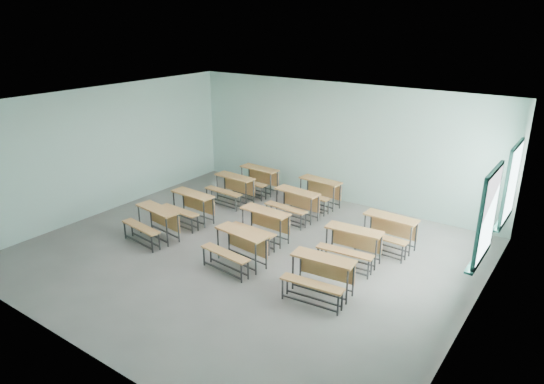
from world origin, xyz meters
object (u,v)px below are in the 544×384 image
(desk_unit_r0c0, at_px, (154,219))
(desk_unit_r2c2, at_px, (388,228))
(desk_unit_r3c0, at_px, (257,177))
(desk_unit_r2c0, at_px, (232,185))
(desk_unit_r2c1, at_px, (295,201))
(desk_unit_r0c1, at_px, (238,244))
(desk_unit_r3c1, at_px, (318,189))
(desk_unit_r1c1, at_px, (262,222))
(desk_unit_r1c2, at_px, (352,241))
(desk_unit_r0c2, at_px, (321,271))
(desk_unit_r1c0, at_px, (190,203))

(desk_unit_r0c0, height_order, desk_unit_r2c2, same)
(desk_unit_r0c0, height_order, desk_unit_r3c0, same)
(desk_unit_r2c0, height_order, desk_unit_r2c1, same)
(desk_unit_r0c0, relative_size, desk_unit_r0c1, 1.01)
(desk_unit_r3c1, bearing_deg, desk_unit_r2c2, -21.60)
(desk_unit_r1c1, xyz_separation_m, desk_unit_r1c2, (2.08, 0.23, 0.00))
(desk_unit_r1c2, height_order, desk_unit_r3c0, same)
(desk_unit_r2c0, bearing_deg, desk_unit_r0c0, -86.08)
(desk_unit_r0c1, xyz_separation_m, desk_unit_r0c2, (1.92, -0.01, 0.00))
(desk_unit_r2c0, xyz_separation_m, desk_unit_r2c2, (4.55, -0.23, 0.00))
(desk_unit_r1c1, height_order, desk_unit_r1c2, same)
(desk_unit_r1c2, distance_m, desk_unit_r2c1, 2.52)
(desk_unit_r1c1, bearing_deg, desk_unit_r2c2, 29.97)
(desk_unit_r0c0, height_order, desk_unit_r2c1, same)
(desk_unit_r1c2, relative_size, desk_unit_r2c2, 1.03)
(desk_unit_r1c1, bearing_deg, desk_unit_r2c1, 96.13)
(desk_unit_r2c0, relative_size, desk_unit_r2c2, 1.01)
(desk_unit_r0c1, distance_m, desk_unit_r1c2, 2.31)
(desk_unit_r3c1, bearing_deg, desk_unit_r1c0, -121.35)
(desk_unit_r0c1, relative_size, desk_unit_r2c0, 1.03)
(desk_unit_r1c1, distance_m, desk_unit_r3c0, 3.21)
(desk_unit_r0c0, relative_size, desk_unit_r3c1, 1.01)
(desk_unit_r0c2, height_order, desk_unit_r2c1, same)
(desk_unit_r1c0, xyz_separation_m, desk_unit_r3c1, (2.04, 2.70, 0.00))
(desk_unit_r0c2, relative_size, desk_unit_r2c1, 1.01)
(desk_unit_r1c2, relative_size, desk_unit_r3c0, 1.01)
(desk_unit_r0c0, distance_m, desk_unit_r1c1, 2.45)
(desk_unit_r0c1, distance_m, desk_unit_r0c2, 1.92)
(desk_unit_r3c1, bearing_deg, desk_unit_r3c0, -171.88)
(desk_unit_r1c2, bearing_deg, desk_unit_r0c2, -91.13)
(desk_unit_r0c2, distance_m, desk_unit_r3c0, 5.58)
(desk_unit_r1c1, distance_m, desk_unit_r3c1, 2.58)
(desk_unit_r1c2, bearing_deg, desk_unit_r1c0, -179.89)
(desk_unit_r1c2, bearing_deg, desk_unit_r3c0, 146.32)
(desk_unit_r0c2, height_order, desk_unit_r1c1, same)
(desk_unit_r0c2, xyz_separation_m, desk_unit_r1c2, (-0.09, 1.43, 0.00))
(desk_unit_r1c0, bearing_deg, desk_unit_r1c1, 6.34)
(desk_unit_r3c0, relative_size, desk_unit_r3c1, 0.98)
(desk_unit_r0c2, bearing_deg, desk_unit_r2c0, 142.13)
(desk_unit_r1c0, bearing_deg, desk_unit_r2c1, 41.92)
(desk_unit_r1c1, bearing_deg, desk_unit_r0c2, -26.64)
(desk_unit_r1c1, xyz_separation_m, desk_unit_r2c0, (-2.11, 1.51, 0.00))
(desk_unit_r0c0, bearing_deg, desk_unit_r3c1, 69.84)
(desk_unit_r2c0, distance_m, desk_unit_r2c2, 4.55)
(desk_unit_r3c1, bearing_deg, desk_unit_r2c0, -146.70)
(desk_unit_r1c0, bearing_deg, desk_unit_r3c0, 90.94)
(desk_unit_r2c2, bearing_deg, desk_unit_r1c1, -150.19)
(desk_unit_r0c0, bearing_deg, desk_unit_r0c2, 8.68)
(desk_unit_r2c0, relative_size, desk_unit_r3c1, 0.98)
(desk_unit_r0c1, xyz_separation_m, desk_unit_r2c1, (-0.36, 2.68, 0.00))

